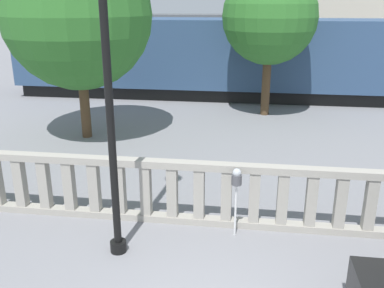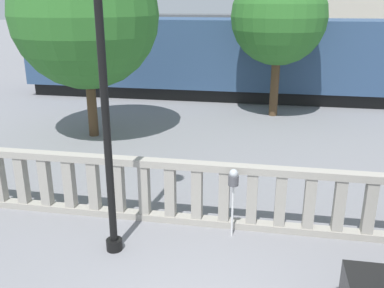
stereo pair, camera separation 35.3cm
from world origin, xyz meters
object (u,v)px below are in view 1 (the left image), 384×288
Objects in this scene: tree_right at (77,15)px; parking_meter at (237,181)px; train_near at (259,57)px; tree_left at (270,17)px; train_far at (209,37)px.

parking_meter is at bearing -47.30° from tree_right.
tree_left is (0.29, -2.84, 1.82)m from train_near.
tree_right is (-5.03, 5.45, 2.68)m from parking_meter.
train_far is at bearing 106.38° from train_near.
train_near is at bearing 87.90° from parking_meter.
tree_right is (-5.47, -6.48, 1.98)m from train_near.
tree_left is (0.73, 9.09, 2.52)m from parking_meter.
train_near is 3.95× the size of tree_left.
train_far is 18.17m from tree_right.
tree_left reaches higher than train_far.
train_far is (-3.36, 11.44, -0.11)m from train_near.
train_near is at bearing 95.83° from tree_left.
train_far is 14.87m from tree_left.
train_near reaches higher than train_far.
tree_right reaches higher than parking_meter.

